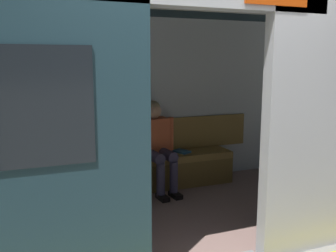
{
  "coord_description": "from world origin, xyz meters",
  "views": [
    {
      "loc": [
        1.33,
        2.5,
        1.67
      ],
      "look_at": [
        -0.1,
        -1.11,
        1.0
      ],
      "focal_mm": 39.83,
      "sensor_mm": 36.0,
      "label": 1
    }
  ],
  "objects": [
    {
      "name": "book",
      "position": [
        -0.66,
        -2.03,
        0.46
      ],
      "size": [
        0.23,
        0.26,
        0.03
      ],
      "primitive_type": "cube",
      "rotation": [
        0.0,
        0.0,
        0.43
      ],
      "color": "#26598C",
      "rests_on": "bench_seat"
    },
    {
      "name": "grab_pole_door",
      "position": [
        0.44,
        -0.42,
        1.11
      ],
      "size": [
        0.04,
        0.04,
        2.23
      ],
      "primitive_type": "cylinder",
      "color": "silver",
      "rests_on": "ground_plane"
    },
    {
      "name": "person_seated",
      "position": [
        -0.25,
        -1.92,
        0.67
      ],
      "size": [
        0.55,
        0.7,
        1.17
      ],
      "color": "#CC5933",
      "rests_on": "ground_plane"
    },
    {
      "name": "train_car",
      "position": [
        0.07,
        -1.08,
        1.54
      ],
      "size": [
        6.4,
        2.48,
        2.37
      ],
      "color": "#ADAFB5",
      "rests_on": "ground_plane"
    },
    {
      "name": "bench_seat",
      "position": [
        0.0,
        -1.97,
        0.34
      ],
      "size": [
        2.68,
        0.44,
        0.45
      ],
      "color": "olive",
      "rests_on": "ground_plane"
    },
    {
      "name": "handbag",
      "position": [
        0.25,
        -2.0,
        0.53
      ],
      "size": [
        0.26,
        0.15,
        0.17
      ],
      "color": "maroon",
      "rests_on": "bench_seat"
    }
  ]
}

